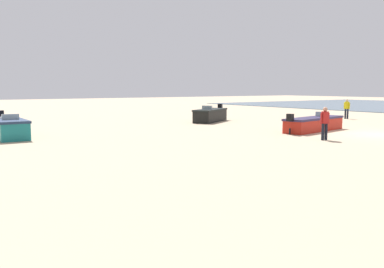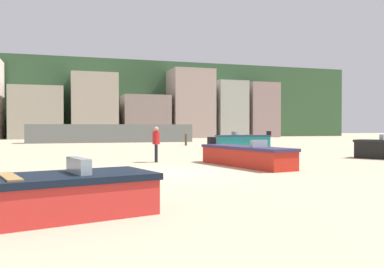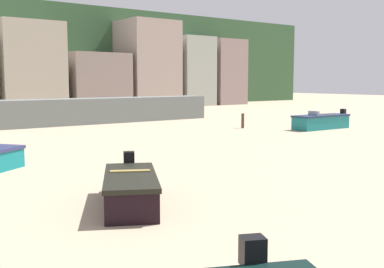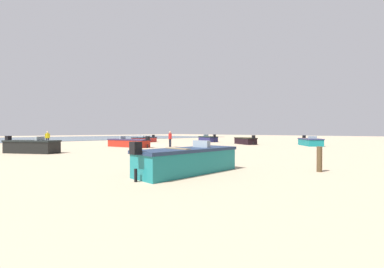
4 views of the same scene
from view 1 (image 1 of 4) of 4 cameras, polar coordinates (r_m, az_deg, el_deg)
name	(u,v)px [view 1 (image 1 of 4)]	position (r m, az deg, el deg)	size (l,w,h in m)	color
ground_plane	(379,135)	(24.53, 24.58, -0.08)	(160.00, 160.00, 0.00)	tan
boat_red_1	(314,124)	(25.16, 16.61, 1.36)	(2.17, 5.42, 1.14)	red
boat_black_4	(210,115)	(30.75, 2.59, 2.64)	(3.22, 4.08, 1.27)	black
boat_teal_5	(8,128)	(23.11, -24.19, 0.80)	(4.67, 1.51, 1.28)	#187477
beach_walker_foreground	(325,121)	(20.89, 17.99, 1.78)	(0.40, 0.54, 1.62)	black
beach_walker_distant	(347,107)	(35.78, 20.72, 3.51)	(0.54, 0.37, 1.62)	black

